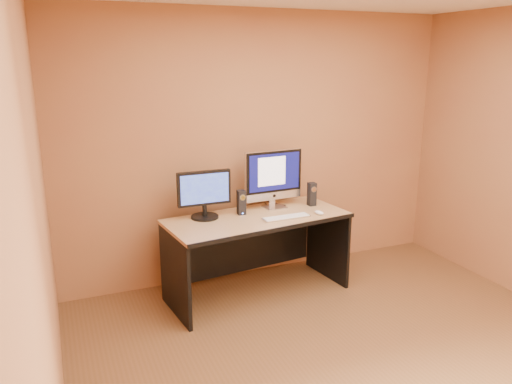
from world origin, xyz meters
TOP-DOWN VIEW (x-y plane):
  - floor at (0.00, 0.00)m, footprint 4.00×4.00m
  - walls at (0.00, 0.00)m, footprint 4.00×4.00m
  - desk at (-0.26, 1.48)m, footprint 1.72×0.91m
  - imac at (0.00, 1.68)m, footprint 0.60×0.25m
  - second_monitor at (-0.71, 1.63)m, footprint 0.49×0.25m
  - speaker_left at (-0.37, 1.61)m, footprint 0.07×0.08m
  - speaker_right at (0.37, 1.61)m, footprint 0.07×0.07m
  - keyboard at (-0.04, 1.34)m, footprint 0.44×0.13m
  - mouse at (0.29, 1.32)m, footprint 0.08×0.11m
  - cable_a at (0.08, 1.79)m, footprint 0.10×0.21m
  - cable_b at (-0.03, 1.79)m, footprint 0.05×0.18m

SIDE VIEW (x-z plane):
  - floor at x=0.00m, z-range 0.00..0.00m
  - desk at x=-0.26m, z-range 0.00..0.76m
  - cable_a at x=0.08m, z-range 0.76..0.77m
  - cable_b at x=-0.03m, z-range 0.76..0.77m
  - keyboard at x=-0.04m, z-range 0.76..0.78m
  - mouse at x=0.29m, z-range 0.76..0.80m
  - speaker_left at x=-0.37m, z-range 0.76..0.99m
  - speaker_right at x=0.37m, z-range 0.76..0.99m
  - second_monitor at x=-0.71m, z-range 0.76..1.19m
  - imac at x=0.00m, z-range 0.76..1.32m
  - walls at x=0.00m, z-range 0.00..2.60m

